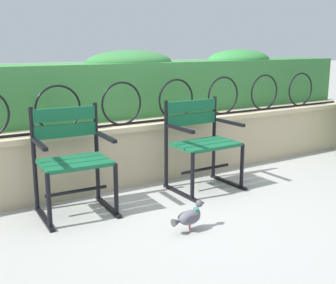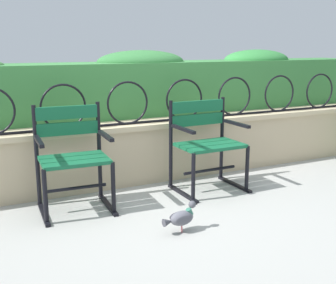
{
  "view_description": "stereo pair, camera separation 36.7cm",
  "coord_description": "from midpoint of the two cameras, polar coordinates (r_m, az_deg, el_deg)",
  "views": [
    {
      "loc": [
        -1.9,
        -2.93,
        1.36
      ],
      "look_at": [
        0.0,
        0.11,
        0.55
      ],
      "focal_mm": 46.28,
      "sensor_mm": 36.0,
      "label": 1
    },
    {
      "loc": [
        -1.58,
        -3.11,
        1.36
      ],
      "look_at": [
        0.0,
        0.11,
        0.55
      ],
      "focal_mm": 46.28,
      "sensor_mm": 36.0,
      "label": 2
    }
  ],
  "objects": [
    {
      "name": "pigeon_near_chairs",
      "position": [
        3.25,
        5.05,
        -9.94
      ],
      "size": [
        0.29,
        0.12,
        0.22
      ],
      "color": "#5B5B66",
      "rests_on": "ground"
    },
    {
      "name": "hedge_row",
      "position": [
        4.72,
        -3.48,
        7.39
      ],
      "size": [
        6.44,
        0.61,
        0.7
      ],
      "color": "#387A3D",
      "rests_on": "stone_wall"
    },
    {
      "name": "stone_wall",
      "position": [
        4.36,
        -1.83,
        -1.27
      ],
      "size": [
        6.57,
        0.41,
        0.6
      ],
      "color": "tan",
      "rests_on": "ground"
    },
    {
      "name": "park_chair_left",
      "position": [
        3.64,
        -9.7,
        -1.71
      ],
      "size": [
        0.6,
        0.55,
        0.87
      ],
      "color": "#145B38",
      "rests_on": "ground"
    },
    {
      "name": "iron_arch_fence",
      "position": [
        4.17,
        -2.68,
        4.88
      ],
      "size": [
        6.04,
        0.02,
        0.42
      ],
      "color": "black",
      "rests_on": "stone_wall"
    },
    {
      "name": "park_chair_right",
      "position": [
        4.13,
        7.56,
        0.08
      ],
      "size": [
        0.63,
        0.53,
        0.85
      ],
      "color": "#145B38",
      "rests_on": "ground"
    },
    {
      "name": "ground_plane",
      "position": [
        3.74,
        3.58,
        -8.6
      ],
      "size": [
        60.0,
        60.0,
        0.0
      ],
      "primitive_type": "plane",
      "color": "#9E9E99"
    }
  ]
}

